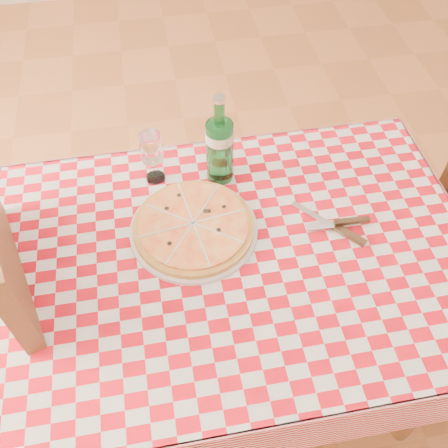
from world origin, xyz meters
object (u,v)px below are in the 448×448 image
object	(u,v)px
dining_table	(235,274)
water_bottle	(220,140)
pizza_plate	(194,226)
wine_glass	(153,158)

from	to	relation	value
dining_table	water_bottle	bearing A→B (deg)	88.21
dining_table	pizza_plate	size ratio (longest dim) A/B	3.41
pizza_plate	water_bottle	world-z (taller)	water_bottle
water_bottle	pizza_plate	bearing A→B (deg)	-118.72
dining_table	water_bottle	size ratio (longest dim) A/B	4.12
pizza_plate	water_bottle	bearing A→B (deg)	61.28
water_bottle	wine_glass	world-z (taller)	water_bottle
pizza_plate	wine_glass	world-z (taller)	wine_glass
pizza_plate	water_bottle	size ratio (longest dim) A/B	1.21
wine_glass	pizza_plate	bearing A→B (deg)	-69.06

